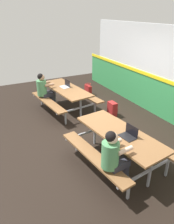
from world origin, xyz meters
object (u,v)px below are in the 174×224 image
object	(u,v)px
picnic_table_left	(66,93)
laptop_dark	(129,135)
student_nearer	(44,89)
tote_bag_bright	(88,90)
backpack_dark	(112,109)
student_further	(114,155)
laptop_silver	(66,86)
picnic_table_right	(119,139)

from	to	relation	value
picnic_table_left	laptop_dark	world-z (taller)	laptop_dark
student_nearer	tote_bag_bright	bearing A→B (deg)	106.83
tote_bag_bright	backpack_dark	bearing A→B (deg)	-5.15
tote_bag_bright	student_further	bearing A→B (deg)	-22.17
student_nearer	laptop_silver	distance (m)	0.68
picnic_table_left	laptop_dark	size ratio (longest dim) A/B	6.17
picnic_table_left	tote_bag_bright	bearing A→B (deg)	125.97
student_nearer	laptop_dark	distance (m)	3.57
student_nearer	laptop_dark	xyz separation A→B (m)	(3.52, 0.61, 0.08)
student_further	backpack_dark	world-z (taller)	student_further
picnic_table_left	student_nearer	bearing A→B (deg)	-119.85
student_nearer	backpack_dark	size ratio (longest dim) A/B	2.74
student_nearer	laptop_silver	xyz separation A→B (m)	(0.24, 0.63, 0.08)
backpack_dark	tote_bag_bright	bearing A→B (deg)	174.85
picnic_table_left	backpack_dark	bearing A→B (deg)	45.87
student_further	laptop_dark	distance (m)	0.65
laptop_dark	laptop_silver	bearing A→B (deg)	179.77
picnic_table_left	tote_bag_bright	distance (m)	1.59
picnic_table_right	tote_bag_bright	bearing A→B (deg)	161.47
student_nearer	laptop_dark	bearing A→B (deg)	9.90
tote_bag_bright	picnic_table_left	bearing A→B (deg)	-54.03
laptop_dark	picnic_table_left	bearing A→B (deg)	-179.78
laptop_silver	backpack_dark	distance (m)	1.65
laptop_silver	tote_bag_bright	xyz separation A→B (m)	(-0.80, 1.22, -0.59)
student_nearer	backpack_dark	world-z (taller)	student_nearer
laptop_silver	tote_bag_bright	world-z (taller)	laptop_silver
student_nearer	tote_bag_bright	world-z (taller)	student_nearer
laptop_dark	picnic_table_right	bearing A→B (deg)	-163.48
picnic_table_left	student_nearer	distance (m)	0.71
laptop_silver	laptop_dark	bearing A→B (deg)	-0.23
picnic_table_right	student_nearer	world-z (taller)	student_nearer
laptop_silver	backpack_dark	bearing A→B (deg)	42.41
student_further	laptop_dark	bearing A→B (deg)	120.11
picnic_table_left	tote_bag_bright	world-z (taller)	picnic_table_left
tote_bag_bright	laptop_dark	bearing A→B (deg)	-16.83
backpack_dark	tote_bag_bright	world-z (taller)	backpack_dark
student_further	tote_bag_bright	size ratio (longest dim) A/B	2.81
picnic_table_left	laptop_silver	distance (m)	0.24
picnic_table_left	backpack_dark	world-z (taller)	picnic_table_left
picnic_table_right	student_further	world-z (taller)	student_further
laptop_silver	backpack_dark	xyz separation A→B (m)	(1.14, 1.04, -0.57)
picnic_table_left	laptop_dark	bearing A→B (deg)	0.22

